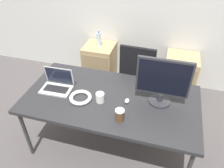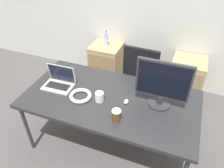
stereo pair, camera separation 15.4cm
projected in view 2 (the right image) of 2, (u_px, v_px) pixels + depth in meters
The scene contains 13 objects.
ground_plane at pixel (111, 142), 2.78m from camera, with size 14.00×14.00×0.00m, color #514C4C.
wall_back at pixel (148, 3), 3.11m from camera, with size 10.00×0.05×2.60m.
desk at pixel (110, 101), 2.35m from camera, with size 1.85×0.95×0.74m.
office_chair at pixel (142, 85), 3.07m from camera, with size 0.56×0.57×1.06m.
cabinet_left at pixel (106, 63), 3.65m from camera, with size 0.47×0.46×0.66m.
cabinet_right at pixel (186, 79), 3.29m from camera, with size 0.47×0.46×0.66m.
water_bottle at pixel (106, 39), 3.39m from camera, with size 0.07×0.07×0.24m.
laptop_center at pixel (59, 82), 2.47m from camera, with size 0.34×0.25×0.23m.
monitor at pixel (162, 84), 2.09m from camera, with size 0.53×0.23×0.51m.
mouse at pixel (126, 102), 2.25m from camera, with size 0.05×0.07×0.03m.
coffee_cup_white at pixel (99, 97), 2.26m from camera, with size 0.09×0.09×0.10m.
coffee_cup_brown at pixel (116, 115), 2.04m from camera, with size 0.09×0.09×0.12m.
cable_coil at pixel (80, 96), 2.32m from camera, with size 0.24×0.24×0.04m.
Camera 2 is at (0.64, -1.64, 2.27)m, focal length 35.00 mm.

